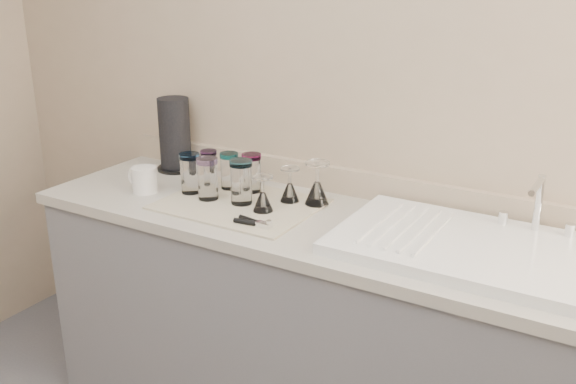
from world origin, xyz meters
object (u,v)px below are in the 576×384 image
Objects in this scene: goblet_front_left at (263,199)px; white_mug at (144,179)px; tumbler_cyan at (229,170)px; tumbler_purple at (252,173)px; tumbler_teal at (209,166)px; tumbler_lavender at (241,182)px; tumbler_magenta at (190,173)px; sink_unit at (473,247)px; goblet_back_left at (290,190)px; tumbler_blue at (208,178)px; goblet_back_right at (317,190)px; paper_towel_roll at (175,135)px; can_opener at (254,222)px.

goblet_front_left is 0.51m from white_mug.
tumbler_purple reaches higher than tumbler_cyan.
tumbler_teal is 0.79× the size of tumbler_lavender.
tumbler_magenta reaches higher than goblet_front_left.
sink_unit is at bearing 1.06° from tumbler_magenta.
white_mug is (-0.54, -0.18, -0.00)m from goblet_back_left.
sink_unit is 0.97m from tumbler_blue.
goblet_back_right is (0.24, 0.13, -0.03)m from tumbler_lavender.
tumbler_blue is 0.51× the size of paper_towel_roll.
tumbler_teal is 0.84× the size of tumbler_magenta.
tumbler_magenta is 1.19× the size of goblet_front_left.
tumbler_magenta is at bearing -146.51° from tumbler_purple.
tumbler_blue reaches higher than white_mug.
sink_unit is 5.58× the size of tumbler_purple.
goblet_front_left is 0.42× the size of paper_towel_roll.
paper_towel_roll reaches higher than sink_unit.
goblet_front_left is (0.35, -0.16, -0.02)m from tumbler_teal.
goblet_front_left is at bearing -29.85° from tumbler_cyan.
tumbler_cyan is 0.90× the size of goblet_back_right.
tumbler_blue is 0.99× the size of goblet_back_right.
goblet_back_right reaches higher than goblet_back_left.
sink_unit is at bearing -10.88° from goblet_back_right.
tumbler_cyan reaches higher than goblet_front_left.
tumbler_cyan is 0.46× the size of paper_towel_roll.
tumbler_lavender is at bearing 0.43° from tumbler_magenta.
goblet_back_right is at bearing 169.12° from sink_unit.
tumbler_purple is 0.94× the size of goblet_back_right.
tumbler_teal is 0.49m from can_opener.
paper_towel_roll reaches higher than tumbler_teal.
sink_unit is 0.70m from can_opener.
goblet_back_left is at bearing -5.54° from tumbler_purple.
tumbler_purple is at bearing 107.30° from tumbler_lavender.
tumbler_blue is at bearing -53.99° from tumbler_teal.
goblet_back_right is at bearing 50.73° from goblet_front_left.
tumbler_magenta is 0.19m from white_mug.
tumbler_purple is at bearing -2.51° from tumbler_teal.
can_opener is (-0.68, -0.17, -0.00)m from sink_unit.
paper_towel_roll reaches higher than goblet_back_right.
goblet_back_right is at bearing 16.04° from tumbler_magenta.
goblet_front_left is at bearing -13.11° from tumbler_lavender.
tumbler_cyan is at bearing 178.90° from goblet_back_left.
goblet_back_right is at bearing 13.97° from goblet_back_left.
tumbler_lavender reaches higher than goblet_back_left.
tumbler_magenta is (0.02, -0.14, 0.01)m from tumbler_teal.
tumbler_magenta is 1.21× the size of goblet_back_left.
paper_towel_roll is at bearing 161.42° from tumbler_teal.
tumbler_purple is at bearing 33.49° from tumbler_magenta.
sink_unit is 1.09m from tumbler_teal.
sink_unit reaches higher than tumbler_teal.
tumbler_blue is (-0.96, -0.04, 0.07)m from sink_unit.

